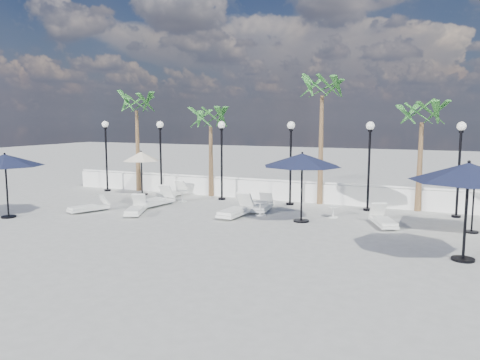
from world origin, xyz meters
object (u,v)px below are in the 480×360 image
at_px(parasol_navy_left, 5,160).
at_px(parasol_navy_mid, 302,160).
at_px(lounger_0, 172,192).
at_px(lounger_6, 383,220).
at_px(parasol_cream_small, 141,157).
at_px(lounger_1, 136,209).
at_px(lounger_4, 236,210).
at_px(lounger_2, 89,207).
at_px(parasol_navy_right, 468,173).
at_px(parasol_cream_sq_a, 475,174).
at_px(lounger_3, 155,200).
at_px(lounger_5, 263,206).

distance_m(parasol_navy_left, parasol_navy_mid, 11.73).
relative_size(lounger_0, parasol_navy_mid, 0.64).
xyz_separation_m(lounger_6, parasol_cream_small, (-12.47, 2.54, 1.75)).
bearing_deg(lounger_1, lounger_4, -6.51).
bearing_deg(lounger_1, parasol_navy_mid, -12.08).
bearing_deg(parasol_navy_left, lounger_4, 24.51).
relative_size(lounger_2, parasol_navy_right, 0.58).
bearing_deg(lounger_6, parasol_cream_sq_a, -18.35).
bearing_deg(lounger_4, parasol_navy_mid, 7.20).
distance_m(lounger_0, parasol_cream_small, 2.52).
relative_size(lounger_1, parasol_navy_right, 0.61).
bearing_deg(lounger_6, lounger_1, 167.98).
bearing_deg(lounger_3, lounger_1, -72.58).
relative_size(lounger_5, parasol_navy_mid, 0.61).
bearing_deg(parasol_cream_small, parasol_navy_mid, -17.49).
xyz_separation_m(lounger_3, lounger_5, (4.88, 0.89, -0.04)).
xyz_separation_m(lounger_2, parasol_cream_small, (-0.63, 4.76, 1.76)).
bearing_deg(lounger_4, parasol_navy_right, -15.09).
xyz_separation_m(parasol_navy_left, parasol_navy_right, (16.61, 0.93, 0.17)).
bearing_deg(parasol_cream_small, parasol_navy_right, -21.78).
height_order(lounger_4, lounger_5, lounger_4).
distance_m(lounger_4, parasol_cream_sq_a, 8.87).
bearing_deg(parasol_cream_small, parasol_navy_left, -102.73).
height_order(lounger_3, parasol_navy_mid, parasol_navy_mid).
bearing_deg(parasol_navy_left, lounger_3, 47.51).
bearing_deg(parasol_navy_mid, parasol_cream_small, 162.51).
xyz_separation_m(lounger_2, lounger_4, (6.15, 1.62, 0.05)).
height_order(lounger_2, lounger_4, lounger_4).
height_order(lounger_3, parasol_cream_sq_a, parasol_cream_sq_a).
bearing_deg(parasol_navy_left, lounger_6, 17.38).
xyz_separation_m(parasol_navy_mid, parasol_navy_right, (5.57, -3.02, 0.10)).
height_order(parasol_navy_right, parasol_cream_sq_a, parasol_navy_right).
distance_m(lounger_0, parasol_cream_sq_a, 13.93).
distance_m(lounger_1, lounger_5, 5.35).
xyz_separation_m(lounger_5, parasol_navy_left, (-8.93, -5.31, 2.08)).
bearing_deg(lounger_3, lounger_6, 8.36).
bearing_deg(lounger_0, lounger_3, -67.05).
bearing_deg(parasol_cream_small, lounger_4, -24.79).
bearing_deg(lounger_2, lounger_4, 38.15).
relative_size(lounger_1, parasol_navy_left, 0.65).
bearing_deg(parasol_navy_mid, lounger_3, 176.17).
xyz_separation_m(lounger_5, parasol_cream_small, (-7.36, 1.63, 1.76)).
distance_m(lounger_2, lounger_4, 6.36).
distance_m(lounger_1, lounger_3, 1.89).
relative_size(lounger_5, parasol_navy_left, 0.62).
height_order(lounger_4, parasol_cream_small, parasol_cream_small).
bearing_deg(parasol_navy_right, lounger_0, 155.48).
distance_m(lounger_3, lounger_6, 9.99).
xyz_separation_m(parasol_navy_right, parasol_cream_small, (-15.04, 6.01, -0.50)).
bearing_deg(parasol_cream_sq_a, lounger_1, -170.72).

